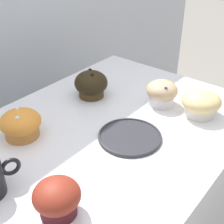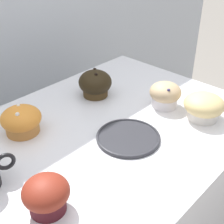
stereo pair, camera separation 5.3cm
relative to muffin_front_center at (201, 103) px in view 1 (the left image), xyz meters
The scene contains 6 objects.
muffin_front_center is the anchor object (origin of this frame).
muffin_back_left 0.51m from the muffin_front_center, 140.83° to the left, with size 0.11×0.11×0.08m.
muffin_back_right 0.51m from the muffin_front_center, behind, with size 0.09×0.09×0.08m.
muffin_front_left 0.12m from the muffin_front_center, 98.99° to the left, with size 0.10×0.10×0.08m.
muffin_front_right 0.34m from the muffin_front_center, 109.61° to the left, with size 0.11×0.11×0.09m.
serving_plate 0.24m from the muffin_front_center, 157.73° to the left, with size 0.17×0.17×0.01m.
Camera 1 is at (-0.48, -0.46, 1.41)m, focal length 50.00 mm.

